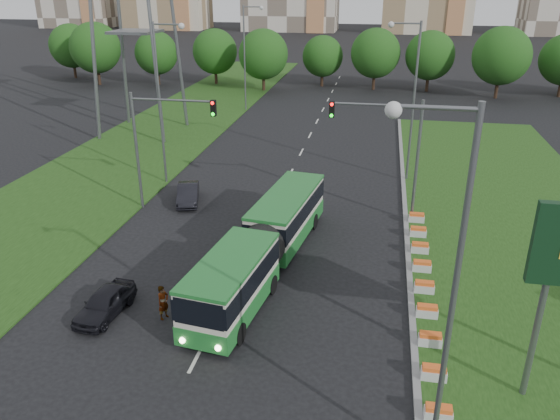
% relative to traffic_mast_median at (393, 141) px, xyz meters
% --- Properties ---
extents(ground, '(360.00, 360.00, 0.00)m').
position_rel_traffic_mast_median_xyz_m(ground, '(-4.78, -10.00, -5.35)').
color(ground, black).
rests_on(ground, ground).
extents(grass_median, '(14.00, 60.00, 0.15)m').
position_rel_traffic_mast_median_xyz_m(grass_median, '(8.22, -2.00, -5.27)').
color(grass_median, '#1D4112').
rests_on(grass_median, ground).
extents(median_kerb, '(0.30, 60.00, 0.18)m').
position_rel_traffic_mast_median_xyz_m(median_kerb, '(1.27, -2.00, -5.26)').
color(median_kerb, gray).
rests_on(median_kerb, ground).
extents(left_verge, '(12.00, 110.00, 0.10)m').
position_rel_traffic_mast_median_xyz_m(left_verge, '(-22.78, 15.00, -5.30)').
color(left_verge, '#1D4112').
rests_on(left_verge, ground).
extents(lane_markings, '(0.20, 100.00, 0.01)m').
position_rel_traffic_mast_median_xyz_m(lane_markings, '(-7.78, 10.00, -5.35)').
color(lane_markings, silver).
rests_on(lane_markings, ground).
extents(flower_planters, '(1.10, 18.10, 0.60)m').
position_rel_traffic_mast_median_xyz_m(flower_planters, '(1.92, -9.20, -4.90)').
color(flower_planters, silver).
rests_on(flower_planters, grass_median).
extents(traffic_mast_median, '(5.76, 0.32, 8.00)m').
position_rel_traffic_mast_median_xyz_m(traffic_mast_median, '(0.00, 0.00, 0.00)').
color(traffic_mast_median, slate).
rests_on(traffic_mast_median, ground).
extents(traffic_mast_left, '(5.76, 0.32, 8.00)m').
position_rel_traffic_mast_median_xyz_m(traffic_mast_left, '(-15.16, -1.00, 0.00)').
color(traffic_mast_left, slate).
rests_on(traffic_mast_left, ground).
extents(street_lamps, '(36.00, 60.00, 12.00)m').
position_rel_traffic_mast_median_xyz_m(street_lamps, '(-7.78, 0.00, 0.65)').
color(street_lamps, slate).
rests_on(street_lamps, ground).
extents(tree_line, '(120.00, 8.00, 9.00)m').
position_rel_traffic_mast_median_xyz_m(tree_line, '(5.22, 45.00, -0.85)').
color(tree_line, '#1B5015').
rests_on(tree_line, ground).
extents(articulated_bus, '(2.49, 15.95, 2.63)m').
position_rel_traffic_mast_median_xyz_m(articulated_bus, '(-6.59, -8.16, -3.74)').
color(articulated_bus, beige).
rests_on(articulated_bus, ground).
extents(car_left_near, '(1.89, 3.93, 1.30)m').
position_rel_traffic_mast_median_xyz_m(car_left_near, '(-13.03, -13.79, -4.70)').
color(car_left_near, black).
rests_on(car_left_near, ground).
extents(car_left_far, '(2.47, 4.26, 1.33)m').
position_rel_traffic_mast_median_xyz_m(car_left_far, '(-13.91, 0.42, -4.69)').
color(car_left_far, black).
rests_on(car_left_far, ground).
extents(pedestrian, '(0.62, 0.73, 1.71)m').
position_rel_traffic_mast_median_xyz_m(pedestrian, '(-10.20, -13.55, -4.50)').
color(pedestrian, gray).
rests_on(pedestrian, ground).
extents(shopping_trolley, '(0.40, 0.42, 0.68)m').
position_rel_traffic_mast_median_xyz_m(shopping_trolley, '(-7.55, -13.82, -5.01)').
color(shopping_trolley, orange).
rests_on(shopping_trolley, ground).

